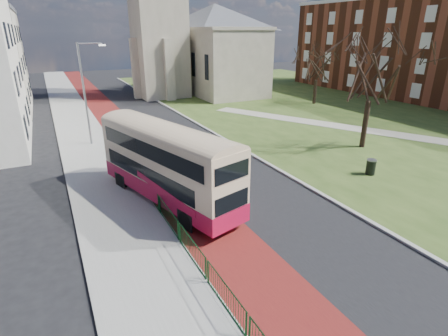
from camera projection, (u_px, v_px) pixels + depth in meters
ground at (247, 237)px, 16.16m from camera, size 160.00×160.00×0.00m
road_carriageway at (155, 131)px, 33.40m from camera, size 9.00×120.00×0.01m
bus_lane at (126, 134)px, 32.27m from camera, size 3.40×120.00×0.01m
pavement_west at (83, 139)px, 30.65m from camera, size 4.00×120.00×0.12m
kerb_west at (106, 136)px, 31.49m from camera, size 0.25×120.00×0.13m
kerb_east at (192, 120)px, 36.97m from camera, size 0.25×80.00×0.13m
grass_green at (334, 104)px, 45.34m from camera, size 40.00×80.00×0.04m
footpath at (377, 132)px, 32.84m from camera, size 18.84×32.82×0.03m
pedestrian_railing at (159, 204)px, 18.04m from camera, size 0.07×24.00×1.12m
brick_terrace at (429, 48)px, 47.09m from camera, size 10.30×44.30×13.50m
streetlamp at (86, 89)px, 27.61m from camera, size 2.13×0.18×8.00m
bus at (166, 161)px, 18.66m from camera, size 5.03×10.34×4.22m
winter_tree_near at (375, 62)px, 26.22m from camera, size 7.75×7.75×9.67m
winter_tree_far at (318, 61)px, 43.89m from camera, size 6.24×6.24×7.72m
litter_bin at (371, 167)px, 22.95m from camera, size 0.70×0.70×1.03m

